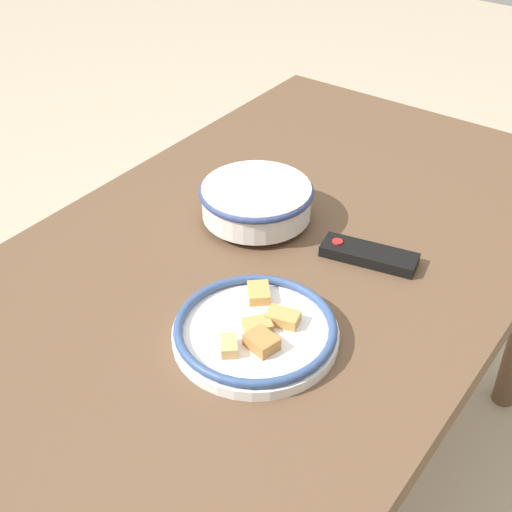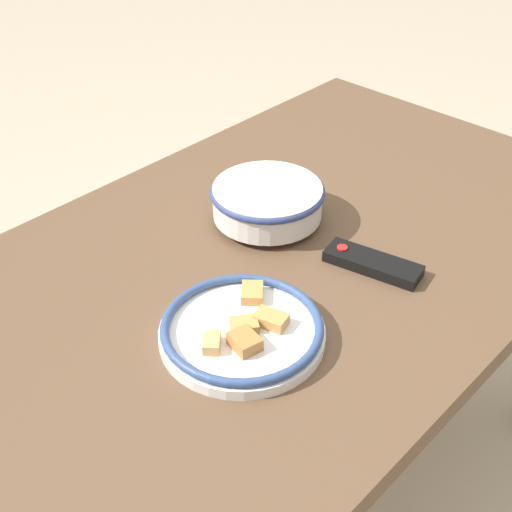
# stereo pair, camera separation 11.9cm
# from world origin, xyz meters

# --- Properties ---
(ground_plane) EXTENTS (8.00, 8.00, 0.00)m
(ground_plane) POSITION_xyz_m (0.00, 0.00, 0.00)
(ground_plane) COLOR #B7A88E
(dining_table) EXTENTS (1.34, 0.82, 0.72)m
(dining_table) POSITION_xyz_m (0.00, 0.00, 0.64)
(dining_table) COLOR brown
(dining_table) RESTS_ON ground_plane
(noodle_bowl) EXTENTS (0.21, 0.21, 0.07)m
(noodle_bowl) POSITION_xyz_m (-0.04, -0.08, 0.77)
(noodle_bowl) COLOR silver
(noodle_bowl) RESTS_ON dining_table
(food_plate) EXTENTS (0.25, 0.25, 0.04)m
(food_plate) POSITION_xyz_m (0.23, 0.11, 0.74)
(food_plate) COLOR white
(food_plate) RESTS_ON dining_table
(tv_remote) EXTENTS (0.09, 0.17, 0.02)m
(tv_remote) POSITION_xyz_m (-0.05, 0.15, 0.73)
(tv_remote) COLOR black
(tv_remote) RESTS_ON dining_table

